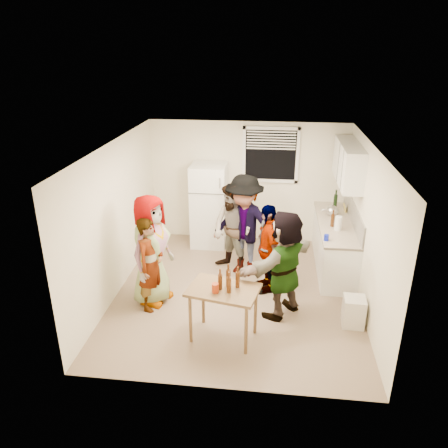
# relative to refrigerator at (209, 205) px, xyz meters

# --- Properties ---
(room) EXTENTS (4.00, 4.50, 2.50)m
(room) POSITION_rel_refrigerator_xyz_m (0.75, -1.88, -0.85)
(room) COLOR white
(room) RESTS_ON ground
(window) EXTENTS (1.12, 0.10, 1.06)m
(window) POSITION_rel_refrigerator_xyz_m (1.20, 0.33, 1.00)
(window) COLOR white
(window) RESTS_ON room
(refrigerator) EXTENTS (0.70, 0.70, 1.70)m
(refrigerator) POSITION_rel_refrigerator_xyz_m (0.00, 0.00, 0.00)
(refrigerator) COLOR white
(refrigerator) RESTS_ON ground
(counter_lower) EXTENTS (0.60, 2.20, 0.86)m
(counter_lower) POSITION_rel_refrigerator_xyz_m (2.45, -0.73, -0.42)
(counter_lower) COLOR white
(counter_lower) RESTS_ON ground
(countertop) EXTENTS (0.64, 2.22, 0.04)m
(countertop) POSITION_rel_refrigerator_xyz_m (2.45, -0.73, 0.03)
(countertop) COLOR #BBAA95
(countertop) RESTS_ON counter_lower
(backsplash) EXTENTS (0.03, 2.20, 0.36)m
(backsplash) POSITION_rel_refrigerator_xyz_m (2.74, -0.73, 0.23)
(backsplash) COLOR #B4AEA4
(backsplash) RESTS_ON countertop
(upper_cabinets) EXTENTS (0.34, 1.60, 0.70)m
(upper_cabinets) POSITION_rel_refrigerator_xyz_m (2.58, -0.53, 1.10)
(upper_cabinets) COLOR white
(upper_cabinets) RESTS_ON room
(kettle) EXTENTS (0.29, 0.26, 0.22)m
(kettle) POSITION_rel_refrigerator_xyz_m (2.40, -0.42, 0.05)
(kettle) COLOR silver
(kettle) RESTS_ON countertop
(paper_towel) EXTENTS (0.12, 0.12, 0.25)m
(paper_towel) POSITION_rel_refrigerator_xyz_m (2.43, -1.09, 0.05)
(paper_towel) COLOR white
(paper_towel) RESTS_ON countertop
(wine_bottle) EXTENTS (0.07, 0.07, 0.28)m
(wine_bottle) POSITION_rel_refrigerator_xyz_m (2.50, -0.02, 0.05)
(wine_bottle) COLOR black
(wine_bottle) RESTS_ON countertop
(beer_bottle_counter) EXTENTS (0.06, 0.06, 0.23)m
(beer_bottle_counter) POSITION_rel_refrigerator_xyz_m (2.35, -0.94, 0.05)
(beer_bottle_counter) COLOR #47230C
(beer_bottle_counter) RESTS_ON countertop
(blue_cup) EXTENTS (0.08, 0.08, 0.11)m
(blue_cup) POSITION_rel_refrigerator_xyz_m (2.19, -1.57, 0.05)
(blue_cup) COLOR #0E1CB0
(blue_cup) RESTS_ON countertop
(picture_frame) EXTENTS (0.02, 0.17, 0.14)m
(picture_frame) POSITION_rel_refrigerator_xyz_m (2.67, -0.15, 0.12)
(picture_frame) COLOR gold
(picture_frame) RESTS_ON countertop
(trash_bin) EXTENTS (0.32, 0.32, 0.46)m
(trash_bin) POSITION_rel_refrigerator_xyz_m (2.55, -2.59, -0.60)
(trash_bin) COLOR silver
(trash_bin) RESTS_ON ground
(serving_table) EXTENTS (1.06, 0.82, 0.80)m
(serving_table) POSITION_rel_refrigerator_xyz_m (0.67, -3.12, -0.85)
(serving_table) COLOR brown
(serving_table) RESTS_ON ground
(beer_bottle_table) EXTENTS (0.07, 0.07, 0.25)m
(beer_bottle_table) POSITION_rel_refrigerator_xyz_m (0.73, -3.04, -0.05)
(beer_bottle_table) COLOR #47230C
(beer_bottle_table) RESTS_ON serving_table
(red_cup) EXTENTS (0.10, 0.10, 0.13)m
(red_cup) POSITION_rel_refrigerator_xyz_m (0.57, -3.22, -0.05)
(red_cup) COLOR #982C0C
(red_cup) RESTS_ON serving_table
(guest_grey) EXTENTS (2.00, 1.42, 0.58)m
(guest_grey) POSITION_rel_refrigerator_xyz_m (-0.58, -2.26, -0.85)
(guest_grey) COLOR #959595
(guest_grey) RESTS_ON ground
(guest_stripe) EXTENTS (1.62, 0.97, 0.36)m
(guest_stripe) POSITION_rel_refrigerator_xyz_m (-0.54, -2.47, -0.85)
(guest_stripe) COLOR #141933
(guest_stripe) RESTS_ON ground
(guest_back_left) EXTENTS (1.66, 1.81, 0.63)m
(guest_back_left) POSITION_rel_refrigerator_xyz_m (0.60, -1.14, -0.85)
(guest_back_left) COLOR brown
(guest_back_left) RESTS_ON ground
(guest_back_right) EXTENTS (1.85, 2.19, 0.69)m
(guest_back_right) POSITION_rel_refrigerator_xyz_m (0.80, -1.17, -0.85)
(guest_back_right) COLOR #3D3D43
(guest_back_right) RESTS_ON ground
(guest_black) EXTENTS (1.74, 1.33, 0.38)m
(guest_black) POSITION_rel_refrigerator_xyz_m (1.23, -1.70, -0.85)
(guest_black) COLOR black
(guest_black) RESTS_ON ground
(guest_orange) EXTENTS (2.31, 2.30, 0.50)m
(guest_orange) POSITION_rel_refrigerator_xyz_m (1.50, -2.40, -0.85)
(guest_orange) COLOR #D48E46
(guest_orange) RESTS_ON ground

